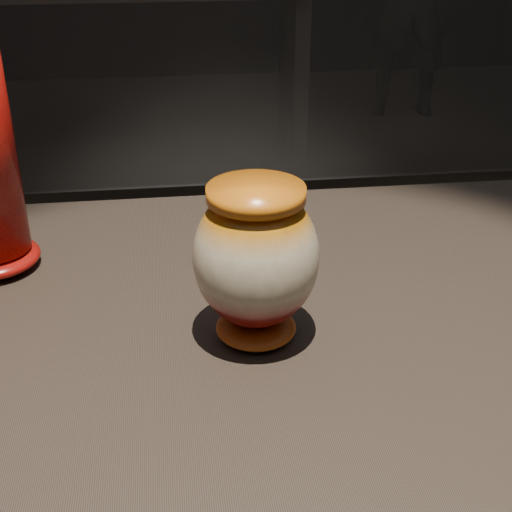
{
  "coord_description": "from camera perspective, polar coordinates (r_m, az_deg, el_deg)",
  "views": [
    {
      "loc": [
        -0.2,
        -0.73,
        1.38
      ],
      "look_at": [
        -0.11,
        -0.04,
        1.01
      ],
      "focal_mm": 50.0,
      "sensor_mm": 36.0,
      "label": 1
    }
  ],
  "objects": [
    {
      "name": "back_shelf",
      "position": [
        4.08,
        -9.26,
        17.0
      ],
      "size": [
        2.0,
        0.6,
        0.9
      ],
      "color": "black",
      "rests_on": "ground"
    },
    {
      "name": "display_plinth",
      "position": [
        1.07,
        5.81,
        -16.91
      ],
      "size": [
        2.0,
        0.8,
        0.9
      ],
      "color": "black",
      "rests_on": "ground"
    },
    {
      "name": "main_vase",
      "position": [
        0.8,
        0.0,
        -0.22
      ],
      "size": [
        0.19,
        0.19,
        0.19
      ],
      "rotation": [
        0.0,
        0.0,
        0.4
      ],
      "color": "#690B09",
      "rests_on": "display_plinth"
    }
  ]
}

